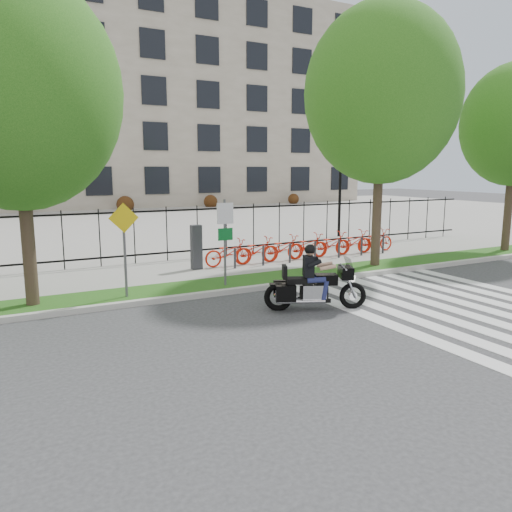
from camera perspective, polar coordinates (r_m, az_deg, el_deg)
name	(u,v)px	position (r m, az deg, el deg)	size (l,w,h in m)	color
ground	(305,337)	(10.69, 5.62, -9.23)	(120.00, 120.00, 0.00)	#313134
curb	(225,292)	(14.12, -3.62, -4.13)	(60.00, 0.20, 0.15)	#B4B3AA
grass_verge	(213,286)	(14.88, -4.97, -3.42)	(60.00, 1.50, 0.15)	#1B4B12
sidewalk	(184,271)	(17.16, -8.24, -1.70)	(60.00, 3.50, 0.15)	gray
plaza	(91,223)	(34.04, -18.34, 3.60)	(80.00, 34.00, 0.10)	gray
crosswalk_stripes	(463,308)	(13.85, 22.59, -5.47)	(5.70, 8.00, 0.01)	silver
iron_fence	(167,234)	(18.62, -10.16, 2.52)	(30.00, 0.06, 2.00)	black
office_building	(48,101)	(53.99, -22.71, 16.06)	(60.00, 21.90, 20.15)	gray
lamp_post_right	(340,175)	(25.69, 9.62, 9.13)	(1.06, 0.70, 4.25)	black
street_tree_1	(16,91)	(13.48, -25.72, 16.58)	(4.87, 4.87, 7.94)	#31231B
street_tree_2	(382,94)	(18.01, 14.19, 17.47)	(5.20, 5.20, 8.80)	#31231B
bike_share_station	(306,246)	(18.97, 5.73, 1.15)	(8.87, 0.85, 1.50)	#2D2D33
sign_pole_regulatory	(225,231)	(14.35, -3.55, 2.86)	(0.50, 0.09, 2.50)	#59595B
sign_pole_warning	(124,237)	(13.43, -14.82, 2.07)	(0.78, 0.09, 2.49)	#59595B
motorcycle_rider	(315,284)	(12.58, 6.77, -3.15)	(2.43, 1.38, 2.01)	black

